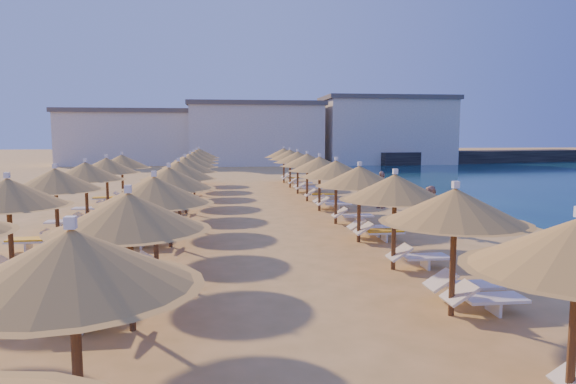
{
  "coord_description": "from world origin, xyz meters",
  "views": [
    {
      "loc": [
        -2.12,
        -16.29,
        3.63
      ],
      "look_at": [
        0.47,
        4.0,
        1.3
      ],
      "focal_mm": 32.0,
      "sensor_mm": 36.0,
      "label": 1
    }
  ],
  "objects": [
    {
      "name": "ground",
      "position": [
        0.0,
        0.0,
        0.0
      ],
      "size": [
        220.0,
        220.0,
        0.0
      ],
      "primitive_type": "plane",
      "color": "#E5AE64",
      "rests_on": "ground"
    },
    {
      "name": "jetty",
      "position": [
        30.31,
        44.72,
        0.75
      ],
      "size": [
        30.17,
        10.21,
        1.5
      ],
      "primitive_type": "cube",
      "rotation": [
        0.0,
        0.0,
        0.21
      ],
      "color": "black",
      "rests_on": "ground"
    },
    {
      "name": "hotel_blocks",
      "position": [
        3.21,
        45.29,
        3.7
      ],
      "size": [
        46.55,
        11.14,
        8.1
      ],
      "color": "white",
      "rests_on": "ground"
    },
    {
      "name": "parasol_row_east",
      "position": [
        2.39,
        3.79,
        2.18
      ],
      "size": [
        2.96,
        38.39,
        2.71
      ],
      "color": "brown",
      "rests_on": "ground"
    },
    {
      "name": "parasol_row_west",
      "position": [
        -3.81,
        3.79,
        2.18
      ],
      "size": [
        2.96,
        38.39,
        2.71
      ],
      "color": "brown",
      "rests_on": "ground"
    },
    {
      "name": "parasol_row_inland",
      "position": [
        -7.26,
        2.02,
        2.18
      ],
      "size": [
        2.96,
        20.67,
        2.71
      ],
      "color": "brown",
      "rests_on": "ground"
    },
    {
      "name": "loungers",
      "position": [
        -1.77,
        3.49,
        0.34
      ],
      "size": [
        12.69,
        36.97,
        0.66
      ],
      "color": "white",
      "rests_on": "ground"
    },
    {
      "name": "beachgoer_c",
      "position": [
        5.58,
        7.9,
        0.9
      ],
      "size": [
        1.08,
        1.04,
        1.81
      ],
      "primitive_type": "imported",
      "rotation": [
        0.0,
        0.0,
        -0.73
      ],
      "color": "tan",
      "rests_on": "ground"
    },
    {
      "name": "beachgoer_b",
      "position": [
        5.41,
        1.48,
        0.87
      ],
      "size": [
        0.71,
        0.89,
        1.74
      ],
      "primitive_type": "imported",
      "rotation": [
        0.0,
        0.0,
        -1.5
      ],
      "color": "tan",
      "rests_on": "ground"
    }
  ]
}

